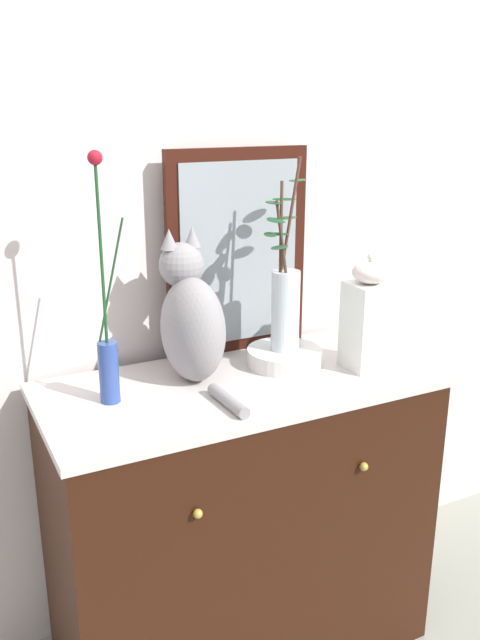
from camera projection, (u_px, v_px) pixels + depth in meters
name	position (u px, v px, depth m)	size (l,w,h in m)	color
ground_plane	(240.00, 640.00, 2.16)	(6.00, 6.00, 0.00)	gray
wall_back	(191.00, 224.00, 2.04)	(4.40, 0.08, 2.60)	silver
sideboard	(240.00, 519.00, 2.02)	(1.11, 0.53, 0.91)	black
mirror_leaning	(238.00, 253.00, 2.03)	(0.46, 0.03, 0.62)	black
cat_sitting	(191.00, 320.00, 1.84)	(0.18, 0.42, 0.42)	gray
vase_slim_green	(107.00, 347.00, 1.70)	(0.09, 0.05, 0.64)	#2D468E
bowl_porcelain	(284.00, 357.00, 1.99)	(0.22, 0.22, 0.05)	silver
vase_glass_clear	(285.00, 301.00, 1.93)	(0.19, 0.15, 0.56)	silver
jar_lidded_porcelain	(368.00, 317.00, 1.93)	(0.12, 0.12, 0.34)	silver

